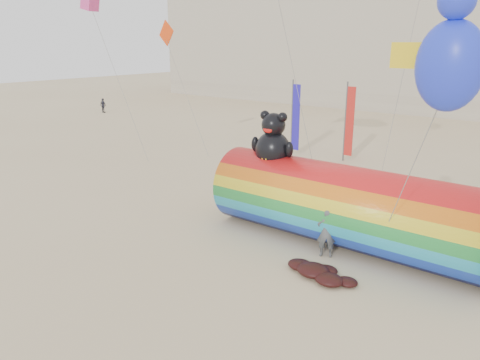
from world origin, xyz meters
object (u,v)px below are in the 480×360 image
Objects in this scene: windsock_assembly at (346,204)px; fabric_bundle at (319,272)px; hotel_building at (383,19)px; kite_handler at (326,233)px.

windsock_assembly is 4.15× the size of fabric_bundle.
hotel_building is at bearing 110.19° from fabric_bundle.
kite_handler is at bearing -69.83° from hotel_building.
fabric_bundle is at bearing -69.81° from hotel_building.
fabric_bundle is (0.60, -1.57, -0.77)m from kite_handler.
hotel_building is 32.00× the size of kite_handler.
windsock_assembly reaches higher than fabric_bundle.
kite_handler is (-0.03, -1.41, -0.72)m from windsock_assembly.
hotel_building is 5.56× the size of windsock_assembly.
hotel_building reaches higher than kite_handler.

